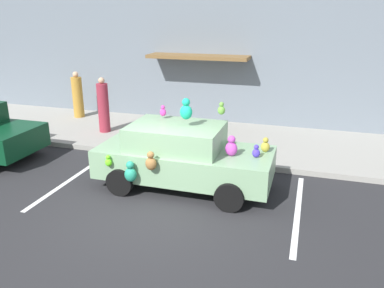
% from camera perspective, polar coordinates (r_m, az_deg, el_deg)
% --- Properties ---
extents(ground_plane, '(60.00, 60.00, 0.00)m').
position_cam_1_polar(ground_plane, '(8.37, -6.00, -10.08)').
color(ground_plane, '#262628').
extents(sidewalk, '(24.00, 4.00, 0.15)m').
position_cam_1_polar(sidewalk, '(12.70, 2.82, 0.72)').
color(sidewalk, gray).
rests_on(sidewalk, ground).
extents(storefront_building, '(24.00, 1.25, 6.40)m').
position_cam_1_polar(storefront_building, '(14.18, 5.27, 15.45)').
color(storefront_building, slate).
rests_on(storefront_building, ground).
extents(parking_stripe_front, '(0.12, 3.60, 0.01)m').
position_cam_1_polar(parking_stripe_front, '(8.69, 15.36, -9.53)').
color(parking_stripe_front, silver).
rests_on(parking_stripe_front, ground).
extents(parking_stripe_rear, '(0.12, 3.60, 0.01)m').
position_cam_1_polar(parking_stripe_rear, '(10.35, -17.42, -4.96)').
color(parking_stripe_rear, silver).
rests_on(parking_stripe_rear, ground).
extents(plush_covered_car, '(4.15, 2.07, 2.22)m').
position_cam_1_polar(plush_covered_car, '(9.19, -1.42, -1.75)').
color(plush_covered_car, '#7FA77D').
rests_on(plush_covered_car, ground).
extents(teddy_bear_on_sidewalk, '(0.38, 0.32, 0.73)m').
position_cam_1_polar(teddy_bear_on_sidewalk, '(11.47, -2.23, 0.88)').
color(teddy_bear_on_sidewalk, pink).
rests_on(teddy_bear_on_sidewalk, sidewalk).
extents(pedestrian_near_shopfront, '(0.40, 0.40, 1.76)m').
position_cam_1_polar(pedestrian_near_shopfront, '(15.59, -16.55, 6.76)').
color(pedestrian_near_shopfront, '#B07E2E').
rests_on(pedestrian_near_shopfront, sidewalk).
extents(pedestrian_walking_past, '(0.37, 0.37, 1.85)m').
position_cam_1_polar(pedestrian_walking_past, '(13.38, -12.97, 5.36)').
color(pedestrian_walking_past, maroon).
rests_on(pedestrian_walking_past, sidewalk).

